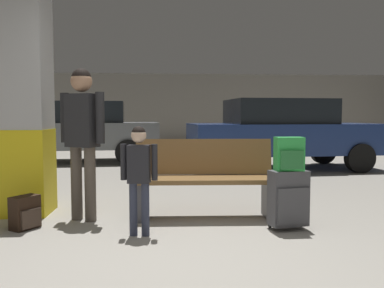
{
  "coord_description": "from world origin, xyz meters",
  "views": [
    {
      "loc": [
        -0.11,
        -3.11,
        1.16
      ],
      "look_at": [
        0.21,
        1.3,
        0.85
      ],
      "focal_mm": 37.92,
      "sensor_mm": 36.0,
      "label": 1
    }
  ],
  "objects_px": {
    "backpack_bright": "(289,154)",
    "bench": "(205,179)",
    "suitcase": "(289,198)",
    "child": "(139,169)",
    "adult": "(82,127)",
    "parked_car_far": "(77,130)",
    "structural_pillar": "(24,104)",
    "backpack_dark_floor": "(25,213)",
    "parked_car_near": "(283,132)"
  },
  "relations": [
    {
      "from": "backpack_bright",
      "to": "adult",
      "type": "relative_size",
      "value": 0.2
    },
    {
      "from": "parked_car_far",
      "to": "structural_pillar",
      "type": "bearing_deg",
      "value": -84.44
    },
    {
      "from": "adult",
      "to": "parked_car_far",
      "type": "distance_m",
      "value": 5.98
    },
    {
      "from": "suitcase",
      "to": "parked_car_near",
      "type": "distance_m",
      "value": 4.85
    },
    {
      "from": "child",
      "to": "parked_car_far",
      "type": "bearing_deg",
      "value": 106.57
    },
    {
      "from": "bench",
      "to": "structural_pillar",
      "type": "bearing_deg",
      "value": 171.41
    },
    {
      "from": "parked_car_far",
      "to": "backpack_bright",
      "type": "bearing_deg",
      "value": -61.7
    },
    {
      "from": "adult",
      "to": "parked_car_near",
      "type": "bearing_deg",
      "value": 49.82
    },
    {
      "from": "backpack_bright",
      "to": "structural_pillar",
      "type": "bearing_deg",
      "value": 162.65
    },
    {
      "from": "backpack_bright",
      "to": "backpack_dark_floor",
      "type": "distance_m",
      "value": 2.76
    },
    {
      "from": "suitcase",
      "to": "parked_car_far",
      "type": "bearing_deg",
      "value": 118.31
    },
    {
      "from": "suitcase",
      "to": "adult",
      "type": "height_order",
      "value": "adult"
    },
    {
      "from": "suitcase",
      "to": "backpack_dark_floor",
      "type": "xyz_separation_m",
      "value": [
        -2.68,
        0.21,
        -0.15
      ]
    },
    {
      "from": "suitcase",
      "to": "bench",
      "type": "bearing_deg",
      "value": 143.64
    },
    {
      "from": "suitcase",
      "to": "backpack_dark_floor",
      "type": "height_order",
      "value": "suitcase"
    },
    {
      "from": "child",
      "to": "parked_car_near",
      "type": "height_order",
      "value": "parked_car_near"
    },
    {
      "from": "bench",
      "to": "suitcase",
      "type": "relative_size",
      "value": 2.68
    },
    {
      "from": "structural_pillar",
      "to": "parked_car_far",
      "type": "distance_m",
      "value": 5.5
    },
    {
      "from": "structural_pillar",
      "to": "child",
      "type": "distance_m",
      "value": 1.83
    },
    {
      "from": "adult",
      "to": "parked_car_far",
      "type": "height_order",
      "value": "adult"
    },
    {
      "from": "parked_car_far",
      "to": "parked_car_near",
      "type": "height_order",
      "value": "same"
    },
    {
      "from": "backpack_dark_floor",
      "to": "parked_car_near",
      "type": "distance_m",
      "value": 6.01
    },
    {
      "from": "bench",
      "to": "parked_car_far",
      "type": "xyz_separation_m",
      "value": [
        -2.63,
        5.77,
        0.36
      ]
    },
    {
      "from": "suitcase",
      "to": "backpack_bright",
      "type": "bearing_deg",
      "value": -153.58
    },
    {
      "from": "child",
      "to": "bench",
      "type": "bearing_deg",
      "value": 44.35
    },
    {
      "from": "backpack_bright",
      "to": "child",
      "type": "height_order",
      "value": "child"
    },
    {
      "from": "bench",
      "to": "adult",
      "type": "distance_m",
      "value": 1.48
    },
    {
      "from": "bench",
      "to": "backpack_dark_floor",
      "type": "relative_size",
      "value": 4.76
    },
    {
      "from": "backpack_dark_floor",
      "to": "adult",
      "type": "bearing_deg",
      "value": 30.22
    },
    {
      "from": "bench",
      "to": "parked_car_far",
      "type": "distance_m",
      "value": 6.35
    },
    {
      "from": "bench",
      "to": "backpack_bright",
      "type": "relative_size",
      "value": 4.76
    },
    {
      "from": "backpack_bright",
      "to": "bench",
      "type": "bearing_deg",
      "value": 143.57
    },
    {
      "from": "parked_car_far",
      "to": "parked_car_near",
      "type": "bearing_deg",
      "value": -19.84
    },
    {
      "from": "structural_pillar",
      "to": "bench",
      "type": "height_order",
      "value": "structural_pillar"
    },
    {
      "from": "suitcase",
      "to": "adult",
      "type": "bearing_deg",
      "value": 166.37
    },
    {
      "from": "bench",
      "to": "backpack_bright",
      "type": "height_order",
      "value": "backpack_bright"
    },
    {
      "from": "child",
      "to": "adult",
      "type": "bearing_deg",
      "value": 136.09
    },
    {
      "from": "structural_pillar",
      "to": "child",
      "type": "bearing_deg",
      "value": -35.89
    },
    {
      "from": "bench",
      "to": "parked_car_near",
      "type": "distance_m",
      "value": 4.6
    },
    {
      "from": "parked_car_near",
      "to": "backpack_bright",
      "type": "bearing_deg",
      "value": -105.98
    },
    {
      "from": "backpack_bright",
      "to": "parked_car_near",
      "type": "height_order",
      "value": "parked_car_near"
    },
    {
      "from": "backpack_dark_floor",
      "to": "parked_car_far",
      "type": "relative_size",
      "value": 0.08
    },
    {
      "from": "suitcase",
      "to": "child",
      "type": "height_order",
      "value": "child"
    },
    {
      "from": "backpack_dark_floor",
      "to": "child",
      "type": "bearing_deg",
      "value": -15.05
    },
    {
      "from": "parked_car_far",
      "to": "bench",
      "type": "bearing_deg",
      "value": -65.52
    },
    {
      "from": "suitcase",
      "to": "parked_car_near",
      "type": "height_order",
      "value": "parked_car_near"
    },
    {
      "from": "bench",
      "to": "child",
      "type": "relative_size",
      "value": 1.53
    },
    {
      "from": "backpack_bright",
      "to": "suitcase",
      "type": "bearing_deg",
      "value": 26.42
    },
    {
      "from": "adult",
      "to": "structural_pillar",
      "type": "bearing_deg",
      "value": 152.79
    },
    {
      "from": "bench",
      "to": "parked_car_far",
      "type": "relative_size",
      "value": 0.38
    }
  ]
}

